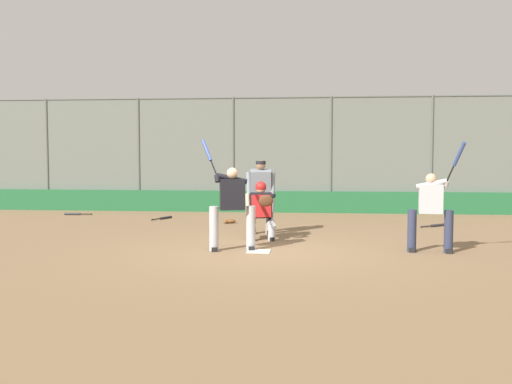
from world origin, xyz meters
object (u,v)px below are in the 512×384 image
object	(u,v)px
spare_bat_by_padding	(75,214)
fielding_glove_on_dirt	(229,221)
catcher_behind_plate	(261,210)
batter_at_plate	(232,206)
spare_bat_near_backstop	(437,225)
spare_bat_third_base_side	(164,218)
umpire_home	(261,195)
batter_on_deck	(431,209)

from	to	relation	value
spare_bat_by_padding	fielding_glove_on_dirt	xyz separation A→B (m)	(-4.83, 1.54, 0.02)
catcher_behind_plate	batter_at_plate	bearing A→B (deg)	64.27
spare_bat_near_backstop	fielding_glove_on_dirt	distance (m)	5.26
catcher_behind_plate	spare_bat_by_padding	distance (m)	7.36
catcher_behind_plate	spare_bat_third_base_side	world-z (taller)	catcher_behind_plate
catcher_behind_plate	spare_bat_third_base_side	size ratio (longest dim) A/B	1.56
umpire_home	fielding_glove_on_dirt	xyz separation A→B (m)	(1.01, -1.94, -0.84)
spare_bat_near_backstop	spare_bat_by_padding	bearing A→B (deg)	131.91
catcher_behind_plate	spare_bat_near_backstop	world-z (taller)	catcher_behind_plate
batter_at_plate	batter_on_deck	distance (m)	3.71
batter_at_plate	umpire_home	bearing A→B (deg)	-113.28
batter_at_plate	fielding_glove_on_dirt	xyz separation A→B (m)	(0.68, -4.25, -0.80)
batter_on_deck	spare_bat_by_padding	xyz separation A→B (m)	(9.21, -5.63, -0.77)
batter_at_plate	spare_bat_by_padding	xyz separation A→B (m)	(5.51, -5.79, -0.82)
batter_at_plate	fielding_glove_on_dirt	world-z (taller)	batter_at_plate
fielding_glove_on_dirt	batter_at_plate	bearing A→B (deg)	99.04
spare_bat_third_base_side	spare_bat_by_padding	bearing A→B (deg)	99.67
umpire_home	spare_bat_near_backstop	world-z (taller)	umpire_home
spare_bat_near_backstop	batter_at_plate	bearing A→B (deg)	-176.84
spare_bat_third_base_side	fielding_glove_on_dirt	distance (m)	2.09
catcher_behind_plate	fielding_glove_on_dirt	bearing A→B (deg)	-78.21
umpire_home	catcher_behind_plate	bearing A→B (deg)	90.62
batter_at_plate	spare_bat_third_base_side	xyz separation A→B (m)	(2.61, -5.03, -0.82)
catcher_behind_plate	batter_on_deck	xyz separation A→B (m)	(-3.28, 1.30, 0.16)
spare_bat_by_padding	spare_bat_third_base_side	size ratio (longest dim) A/B	1.04
batter_on_deck	spare_bat_near_backstop	xyz separation A→B (m)	(-0.88, -3.92, -0.77)
spare_bat_near_backstop	spare_bat_third_base_side	distance (m)	7.26
umpire_home	fielding_glove_on_dirt	distance (m)	2.34
batter_on_deck	spare_bat_third_base_side	distance (m)	8.01
spare_bat_by_padding	batter_on_deck	bearing A→B (deg)	146.38
batter_at_plate	spare_bat_near_backstop	xyz separation A→B (m)	(-4.58, -4.07, -0.82)
fielding_glove_on_dirt	catcher_behind_plate	bearing A→B (deg)	111.46
batter_at_plate	batter_on_deck	size ratio (longest dim) A/B	1.03
batter_on_deck	spare_bat_third_base_side	bearing A→B (deg)	148.41
catcher_behind_plate	batter_on_deck	world-z (taller)	batter_on_deck
batter_at_plate	fielding_glove_on_dirt	bearing A→B (deg)	-96.02
umpire_home	spare_bat_third_base_side	world-z (taller)	umpire_home
umpire_home	spare_bat_by_padding	world-z (taller)	umpire_home
catcher_behind_plate	umpire_home	size ratio (longest dim) A/B	0.74
spare_bat_by_padding	fielding_glove_on_dirt	world-z (taller)	fielding_glove_on_dirt
batter_at_plate	spare_bat_third_base_side	distance (m)	5.73
spare_bat_third_base_side	fielding_glove_on_dirt	bearing A→B (deg)	-87.81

